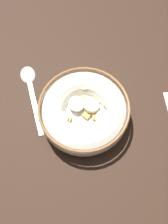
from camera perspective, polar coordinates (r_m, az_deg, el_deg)
ground_plane at (r=61.24cm, az=0.00°, el=-1.39°), size 117.63×117.63×2.00cm
cereal_bowl at (r=57.48cm, az=0.02°, el=-0.01°), size 18.39×18.39×5.59cm
spoon at (r=64.45cm, az=-10.95°, el=5.76°), size 17.19×6.32×0.80cm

